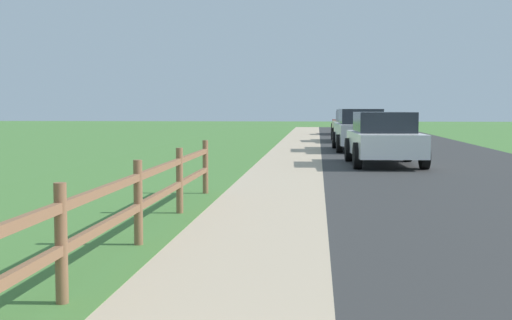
# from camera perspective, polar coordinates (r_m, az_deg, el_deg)

# --- Properties ---
(ground_plane) EXTENTS (120.00, 120.00, 0.00)m
(ground_plane) POSITION_cam_1_polar(r_m,az_deg,el_deg) (25.94, 5.34, 0.53)
(ground_plane) COLOR #487B38
(road_asphalt) EXTENTS (7.00, 66.00, 0.01)m
(road_asphalt) POSITION_cam_1_polar(r_m,az_deg,el_deg) (28.18, 12.45, 0.75)
(road_asphalt) COLOR #323232
(road_asphalt) RESTS_ON ground
(curb_concrete) EXTENTS (6.00, 66.00, 0.01)m
(curb_concrete) POSITION_cam_1_polar(r_m,az_deg,el_deg) (28.08, -0.82, 0.84)
(curb_concrete) COLOR tan
(curb_concrete) RESTS_ON ground
(grass_verge) EXTENTS (5.00, 66.00, 0.00)m
(grass_verge) POSITION_cam_1_polar(r_m,az_deg,el_deg) (28.27, -3.85, 0.86)
(grass_verge) COLOR #487B38
(grass_verge) RESTS_ON ground
(rail_fence) EXTENTS (0.11, 13.11, 1.06)m
(rail_fence) POSITION_cam_1_polar(r_m,az_deg,el_deg) (7.47, -12.11, -4.10)
(rail_fence) COLOR brown
(rail_fence) RESTS_ON ground
(parked_suv_white) EXTENTS (2.20, 4.49, 1.56)m
(parked_suv_white) POSITION_cam_1_polar(r_m,az_deg,el_deg) (20.97, 10.40, 1.76)
(parked_suv_white) COLOR white
(parked_suv_white) RESTS_ON ground
(parked_car_silver) EXTENTS (2.11, 4.82, 1.64)m
(parked_car_silver) POSITION_cam_1_polar(r_m,az_deg,el_deg) (27.88, 8.46, 2.45)
(parked_car_silver) COLOR #B7BABF
(parked_car_silver) RESTS_ON ground
(parked_car_beige) EXTENTS (2.37, 4.71, 1.60)m
(parked_car_beige) POSITION_cam_1_polar(r_m,az_deg,el_deg) (35.49, 8.09, 2.79)
(parked_car_beige) COLOR #C6B793
(parked_car_beige) RESTS_ON ground
(parked_car_red) EXTENTS (2.24, 4.37, 1.45)m
(parked_car_red) POSITION_cam_1_polar(r_m,az_deg,el_deg) (44.71, 7.63, 3.02)
(parked_car_red) COLOR maroon
(parked_car_red) RESTS_ON ground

